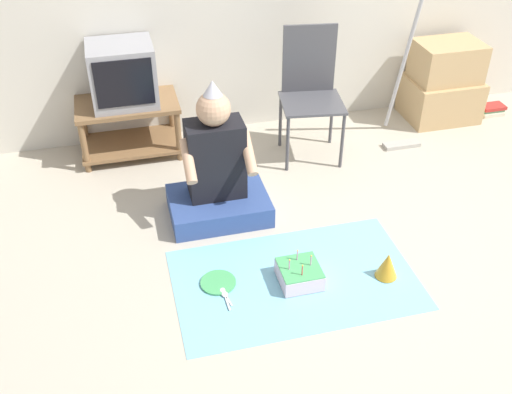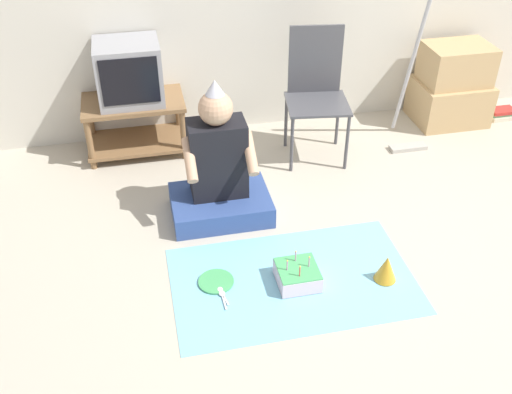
{
  "view_description": "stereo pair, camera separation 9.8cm",
  "coord_description": "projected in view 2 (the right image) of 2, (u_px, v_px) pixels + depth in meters",
  "views": [
    {
      "loc": [
        -1.4,
        -2.14,
        2.31
      ],
      "look_at": [
        -0.72,
        0.53,
        0.35
      ],
      "focal_mm": 42.0,
      "sensor_mm": 36.0,
      "label": 1
    },
    {
      "loc": [
        -1.3,
        -2.17,
        2.31
      ],
      "look_at": [
        -0.72,
        0.53,
        0.35
      ],
      "focal_mm": 42.0,
      "sensor_mm": 36.0,
      "label": 2
    }
  ],
  "objects": [
    {
      "name": "person_seated",
      "position": [
        219.0,
        174.0,
        3.69
      ],
      "size": [
        0.62,
        0.45,
        0.91
      ],
      "color": "#334C8C",
      "rests_on": "ground_plane"
    },
    {
      "name": "birthday_cake",
      "position": [
        298.0,
        275.0,
        3.29
      ],
      "size": [
        0.23,
        0.23,
        0.17
      ],
      "color": "silver",
      "rests_on": "party_cloth"
    },
    {
      "name": "ground_plane",
      "position": [
        404.0,
        288.0,
        3.29
      ],
      "size": [
        16.0,
        16.0,
        0.0
      ],
      "primitive_type": "plane",
      "color": "#BCB29E"
    },
    {
      "name": "party_hat_blue",
      "position": [
        386.0,
        268.0,
        3.3
      ],
      "size": [
        0.12,
        0.12,
        0.16
      ],
      "color": "gold",
      "rests_on": "party_cloth"
    },
    {
      "name": "cardboard_box_stack",
      "position": [
        452.0,
        86.0,
        4.72
      ],
      "size": [
        0.55,
        0.45,
        0.63
      ],
      "color": "tan",
      "rests_on": "ground_plane"
    },
    {
      "name": "plastic_spoon_far",
      "position": [
        222.0,
        295.0,
        3.23
      ],
      "size": [
        0.04,
        0.15,
        0.01
      ],
      "color": "white",
      "rests_on": "party_cloth"
    },
    {
      "name": "folding_chair",
      "position": [
        316.0,
        86.0,
        4.19
      ],
      "size": [
        0.48,
        0.45,
        0.93
      ],
      "color": "#4C4C51",
      "rests_on": "ground_plane"
    },
    {
      "name": "tv",
      "position": [
        129.0,
        72.0,
        4.14
      ],
      "size": [
        0.44,
        0.4,
        0.42
      ],
      "color": "#99999E",
      "rests_on": "tv_stand"
    },
    {
      "name": "book_pile",
      "position": [
        501.0,
        114.0,
        4.89
      ],
      "size": [
        0.2,
        0.15,
        0.08
      ],
      "color": "beige",
      "rests_on": "ground_plane"
    },
    {
      "name": "party_cloth",
      "position": [
        293.0,
        280.0,
        3.33
      ],
      "size": [
        1.34,
        0.82,
        0.01
      ],
      "color": "#7FC6E0",
      "rests_on": "ground_plane"
    },
    {
      "name": "plastic_spoon_near",
      "position": [
        221.0,
        292.0,
        3.25
      ],
      "size": [
        0.05,
        0.14,
        0.01
      ],
      "color": "white",
      "rests_on": "party_cloth"
    },
    {
      "name": "paper_plate",
      "position": [
        216.0,
        281.0,
        3.31
      ],
      "size": [
        0.2,
        0.2,
        0.01
      ],
      "color": "#4CB266",
      "rests_on": "party_cloth"
    },
    {
      "name": "tv_stand",
      "position": [
        135.0,
        121.0,
        4.35
      ],
      "size": [
        0.72,
        0.43,
        0.41
      ],
      "color": "olive",
      "rests_on": "ground_plane"
    },
    {
      "name": "dust_mop",
      "position": [
        411.0,
        99.0,
        4.35
      ],
      "size": [
        0.28,
        0.35,
        1.27
      ],
      "color": "#B2ADA3",
      "rests_on": "ground_plane"
    }
  ]
}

